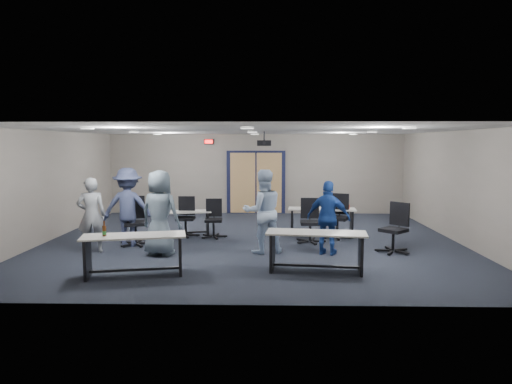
{
  "coord_description": "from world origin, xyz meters",
  "views": [
    {
      "loc": [
        0.37,
        -11.05,
        2.39
      ],
      "look_at": [
        0.11,
        -0.3,
        1.24
      ],
      "focal_mm": 32.0,
      "sensor_mm": 36.0,
      "label": 1
    }
  ],
  "objects_px": {
    "chair_back_a": "(186,217)",
    "person_navy": "(328,218)",
    "chair_back_c": "(310,221)",
    "person_plaid": "(160,213)",
    "table_back_right": "(322,217)",
    "person_gray": "(91,215)",
    "person_lightblue": "(263,211)",
    "table_back_left": "(180,219)",
    "table_front_left": "(134,248)",
    "person_back": "(128,207)",
    "chair_back_b": "(214,219)",
    "table_front_right": "(316,245)",
    "chair_back_d": "(338,216)",
    "chair_loose_left": "(135,221)",
    "chair_loose_right": "(393,228)"
  },
  "relations": [
    {
      "from": "person_plaid",
      "to": "table_back_left",
      "type": "bearing_deg",
      "value": -73.71
    },
    {
      "from": "table_front_left",
      "to": "chair_back_c",
      "type": "height_order",
      "value": "chair_back_c"
    },
    {
      "from": "table_front_left",
      "to": "table_back_left",
      "type": "xyz_separation_m",
      "value": [
        0.16,
        3.56,
        -0.07
      ]
    },
    {
      "from": "table_front_right",
      "to": "chair_back_c",
      "type": "relative_size",
      "value": 1.79
    },
    {
      "from": "table_back_left",
      "to": "table_back_right",
      "type": "distance_m",
      "value": 3.7
    },
    {
      "from": "chair_back_c",
      "to": "person_gray",
      "type": "distance_m",
      "value": 5.02
    },
    {
      "from": "chair_back_d",
      "to": "person_back",
      "type": "height_order",
      "value": "person_back"
    },
    {
      "from": "table_back_left",
      "to": "person_plaid",
      "type": "xyz_separation_m",
      "value": [
        -0.04,
        -2.03,
        0.47
      ]
    },
    {
      "from": "table_front_right",
      "to": "chair_back_a",
      "type": "height_order",
      "value": "chair_back_a"
    },
    {
      "from": "chair_back_a",
      "to": "table_front_left",
      "type": "bearing_deg",
      "value": -95.78
    },
    {
      "from": "person_gray",
      "to": "person_plaid",
      "type": "relative_size",
      "value": 0.91
    },
    {
      "from": "chair_back_d",
      "to": "table_back_right",
      "type": "bearing_deg",
      "value": 153.86
    },
    {
      "from": "table_front_left",
      "to": "person_navy",
      "type": "distance_m",
      "value": 4.1
    },
    {
      "from": "person_gray",
      "to": "table_back_left",
      "type": "bearing_deg",
      "value": -147.82
    },
    {
      "from": "chair_back_d",
      "to": "table_front_left",
      "type": "bearing_deg",
      "value": -120.4
    },
    {
      "from": "table_back_left",
      "to": "chair_loose_right",
      "type": "xyz_separation_m",
      "value": [
        5.02,
        -1.7,
        0.11
      ]
    },
    {
      "from": "chair_back_b",
      "to": "person_gray",
      "type": "distance_m",
      "value": 3.0
    },
    {
      "from": "chair_loose_right",
      "to": "table_back_left",
      "type": "bearing_deg",
      "value": -152.21
    },
    {
      "from": "table_front_right",
      "to": "table_back_left",
      "type": "xyz_separation_m",
      "value": [
        -3.17,
        3.23,
        -0.07
      ]
    },
    {
      "from": "chair_back_a",
      "to": "person_plaid",
      "type": "bearing_deg",
      "value": -96.16
    },
    {
      "from": "person_gray",
      "to": "person_lightblue",
      "type": "relative_size",
      "value": 0.91
    },
    {
      "from": "chair_back_a",
      "to": "person_navy",
      "type": "relative_size",
      "value": 0.64
    },
    {
      "from": "person_navy",
      "to": "table_front_right",
      "type": "bearing_deg",
      "value": 94.67
    },
    {
      "from": "table_back_right",
      "to": "person_navy",
      "type": "distance_m",
      "value": 2.12
    },
    {
      "from": "table_front_left",
      "to": "person_lightblue",
      "type": "height_order",
      "value": "person_lightblue"
    },
    {
      "from": "table_front_right",
      "to": "person_navy",
      "type": "xyz_separation_m",
      "value": [
        0.4,
        1.33,
        0.29
      ]
    },
    {
      "from": "table_back_left",
      "to": "chair_loose_right",
      "type": "relative_size",
      "value": 1.51
    },
    {
      "from": "table_back_left",
      "to": "chair_back_d",
      "type": "height_order",
      "value": "chair_back_d"
    },
    {
      "from": "table_back_right",
      "to": "chair_back_d",
      "type": "relative_size",
      "value": 1.59
    },
    {
      "from": "chair_back_c",
      "to": "person_plaid",
      "type": "relative_size",
      "value": 0.58
    },
    {
      "from": "person_navy",
      "to": "person_back",
      "type": "distance_m",
      "value": 4.62
    },
    {
      "from": "chair_back_a",
      "to": "chair_loose_left",
      "type": "bearing_deg",
      "value": -134.46
    },
    {
      "from": "chair_back_a",
      "to": "person_back",
      "type": "height_order",
      "value": "person_back"
    },
    {
      "from": "table_back_right",
      "to": "chair_back_d",
      "type": "bearing_deg",
      "value": -41.99
    },
    {
      "from": "chair_back_a",
      "to": "person_back",
      "type": "relative_size",
      "value": 0.56
    },
    {
      "from": "table_front_left",
      "to": "chair_back_c",
      "type": "distance_m",
      "value": 4.47
    },
    {
      "from": "table_back_right",
      "to": "chair_back_a",
      "type": "height_order",
      "value": "chair_back_a"
    },
    {
      "from": "table_front_left",
      "to": "table_back_left",
      "type": "height_order",
      "value": "table_front_left"
    },
    {
      "from": "chair_loose_right",
      "to": "person_plaid",
      "type": "distance_m",
      "value": 5.08
    },
    {
      "from": "person_plaid",
      "to": "person_gray",
      "type": "bearing_deg",
      "value": 10.16
    },
    {
      "from": "chair_back_a",
      "to": "person_lightblue",
      "type": "xyz_separation_m",
      "value": [
        2.0,
        -1.69,
        0.4
      ]
    },
    {
      "from": "person_plaid",
      "to": "chair_back_b",
      "type": "bearing_deg",
      "value": -99.43
    },
    {
      "from": "table_back_left",
      "to": "chair_loose_left",
      "type": "height_order",
      "value": "chair_loose_left"
    },
    {
      "from": "chair_loose_right",
      "to": "person_back",
      "type": "height_order",
      "value": "person_back"
    },
    {
      "from": "table_back_left",
      "to": "person_gray",
      "type": "xyz_separation_m",
      "value": [
        -1.59,
        -1.84,
        0.39
      ]
    },
    {
      "from": "table_back_right",
      "to": "person_back",
      "type": "height_order",
      "value": "person_back"
    },
    {
      "from": "chair_back_c",
      "to": "person_back",
      "type": "bearing_deg",
      "value": -172.85
    },
    {
      "from": "table_front_right",
      "to": "chair_back_b",
      "type": "xyz_separation_m",
      "value": [
        -2.27,
        3.03,
        -0.02
      ]
    },
    {
      "from": "table_front_right",
      "to": "chair_loose_right",
      "type": "xyz_separation_m",
      "value": [
        1.86,
        1.52,
        0.04
      ]
    },
    {
      "from": "table_front_right",
      "to": "person_gray",
      "type": "xyz_separation_m",
      "value": [
        -4.76,
        1.39,
        0.32
      ]
    }
  ]
}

